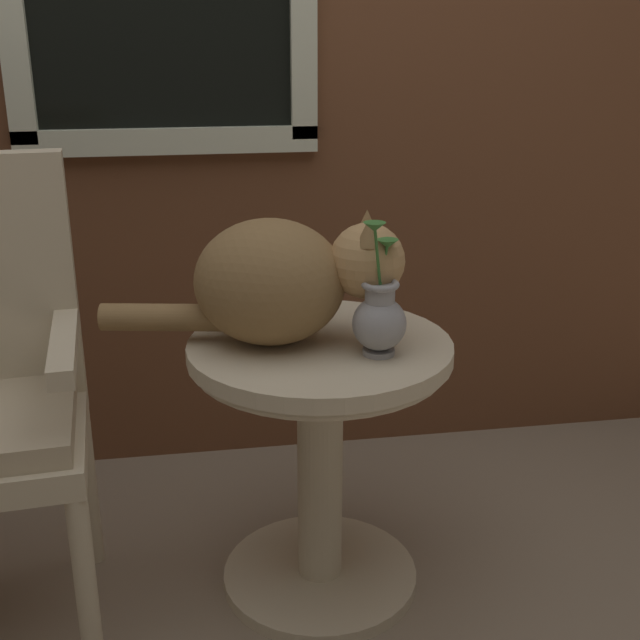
# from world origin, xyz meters

# --- Properties ---
(ground_plane) EXTENTS (6.00, 6.00, 0.00)m
(ground_plane) POSITION_xyz_m (0.00, 0.00, 0.00)
(ground_plane) COLOR gray
(back_wall) EXTENTS (4.00, 0.07, 2.60)m
(back_wall) POSITION_xyz_m (-0.01, 0.87, 1.30)
(back_wall) COLOR brown
(back_wall) RESTS_ON ground_plane
(wicker_side_table) EXTENTS (0.58, 0.58, 0.62)m
(wicker_side_table) POSITION_xyz_m (0.12, 0.17, 0.42)
(wicker_side_table) COLOR beige
(wicker_side_table) RESTS_ON ground_plane
(cat) EXTENTS (0.64, 0.32, 0.28)m
(cat) POSITION_xyz_m (0.04, 0.18, 0.76)
(cat) COLOR olive
(cat) RESTS_ON wicker_side_table
(pewter_vase_with_ivy) EXTENTS (0.11, 0.13, 0.29)m
(pewter_vase_with_ivy) POSITION_xyz_m (0.23, 0.08, 0.70)
(pewter_vase_with_ivy) COLOR #99999E
(pewter_vase_with_ivy) RESTS_ON wicker_side_table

